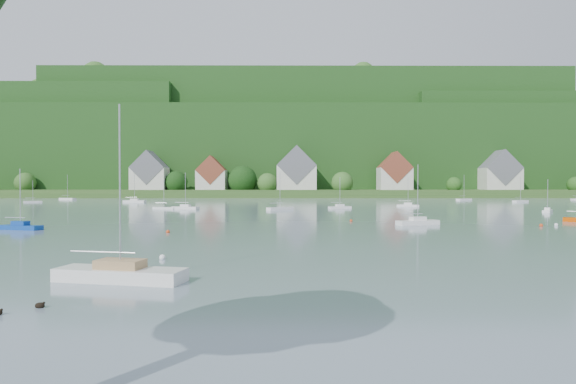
{
  "coord_description": "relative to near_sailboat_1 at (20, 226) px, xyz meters",
  "views": [
    {
      "loc": [
        0.31,
        -14.82,
        5.57
      ],
      "look_at": [
        0.86,
        75.0,
        4.0
      ],
      "focal_mm": 30.78,
      "sensor_mm": 36.0,
      "label": 1
    }
  ],
  "objects": [
    {
      "name": "ground",
      "position": [
        31.54,
        -44.6,
        -0.41
      ],
      "size": [
        600.0,
        600.0,
        0.0
      ],
      "primitive_type": "plane",
      "color": "slate",
      "rests_on": "ground"
    },
    {
      "name": "far_shore_strip",
      "position": [
        31.54,
        155.4,
        1.09
      ],
      "size": [
        600.0,
        60.0,
        3.0
      ],
      "primitive_type": "cube",
      "color": "#2C511E",
      "rests_on": "ground"
    },
    {
      "name": "forested_ridge",
      "position": [
        31.93,
        223.97,
        22.47
      ],
      "size": [
        620.0,
        181.22,
        69.89
      ],
      "color": "#163E13",
      "rests_on": "ground"
    },
    {
      "name": "village_building_0",
      "position": [
        -23.46,
        142.4,
        9.1
      ],
      "size": [
        14.0,
        10.4,
        16.0
      ],
      "color": "silver",
      "rests_on": "far_shore_strip"
    },
    {
      "name": "village_building_1",
      "position": [
        1.54,
        144.4,
        8.34
      ],
      "size": [
        12.0,
        9.36,
        14.0
      ],
      "color": "silver",
      "rests_on": "far_shore_strip"
    },
    {
      "name": "village_building_2",
      "position": [
        36.54,
        143.4,
        9.86
      ],
      "size": [
        16.0,
        11.44,
        18.0
      ],
      "color": "silver",
      "rests_on": "far_shore_strip"
    },
    {
      "name": "village_building_3",
      "position": [
        76.54,
        141.4,
        9.02
      ],
      "size": [
        13.0,
        10.4,
        15.5
      ],
      "color": "silver",
      "rests_on": "far_shore_strip"
    },
    {
      "name": "village_building_4",
      "position": [
        121.54,
        145.4,
        9.17
      ],
      "size": [
        15.0,
        10.4,
        16.5
      ],
      "color": "silver",
      "rests_on": "far_shore_strip"
    },
    {
      "name": "near_sailboat_1",
      "position": [
        0.0,
        0.0,
        0.0
      ],
      "size": [
        5.64,
        2.97,
        7.33
      ],
      "rotation": [
        0.0,
        0.0,
        -0.28
      ],
      "color": "#103E9B",
      "rests_on": "ground"
    },
    {
      "name": "near_sailboat_2",
      "position": [
        22.49,
        -31.45,
        0.08
      ],
      "size": [
        7.72,
        3.6,
        10.06
      ],
      "rotation": [
        0.0,
        0.0,
        -0.21
      ],
      "color": "white",
      "rests_on": "ground"
    },
    {
      "name": "near_sailboat_3",
      "position": [
        49.72,
        6.72,
        0.02
      ],
      "size": [
        6.19,
        3.67,
        8.08
      ],
      "rotation": [
        0.0,
        0.0,
        0.36
      ],
      "color": "white",
      "rests_on": "ground"
    },
    {
      "name": "mooring_buoy_0",
      "position": [
        18.67,
        -4.01,
        -0.41
      ],
      "size": [
        0.44,
        0.44,
        0.44
      ],
      "primitive_type": "sphere",
      "color": "#D04317",
      "rests_on": "ground"
    },
    {
      "name": "mooring_buoy_1",
      "position": [
        22.83,
        -23.24,
        -0.41
      ],
      "size": [
        0.45,
        0.45,
        0.45
      ],
      "primitive_type": "sphere",
      "color": "white",
      "rests_on": "ground"
    },
    {
      "name": "mooring_buoy_2",
      "position": [
        65.0,
        4.03,
        -0.41
      ],
      "size": [
        0.48,
        0.48,
        0.48
      ],
      "primitive_type": "sphere",
      "color": "#D04317",
      "rests_on": "ground"
    },
    {
      "name": "mooring_buoy_3",
      "position": [
        41.51,
        12.43,
        -0.41
      ],
      "size": [
        0.42,
        0.42,
        0.42
      ],
      "primitive_type": "sphere",
      "color": "#D04317",
      "rests_on": "ground"
    },
    {
      "name": "mooring_buoy_4",
      "position": [
        67.36,
        4.76,
        -0.41
      ],
      "size": [
        0.48,
        0.48,
        0.48
      ],
      "primitive_type": "sphere",
      "color": "white",
      "rests_on": "ground"
    },
    {
      "name": "duck_pair",
      "position": [
        20.28,
        -38.0,
        -0.31
      ],
      "size": [
        1.66,
        1.48,
        0.32
      ],
      "color": "black",
      "rests_on": "ground"
    },
    {
      "name": "far_sailboat_cluster",
      "position": [
        44.34,
        75.21,
        -0.04
      ],
      "size": [
        196.66,
        77.93,
        8.71
      ],
      "color": "white",
      "rests_on": "ground"
    }
  ]
}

